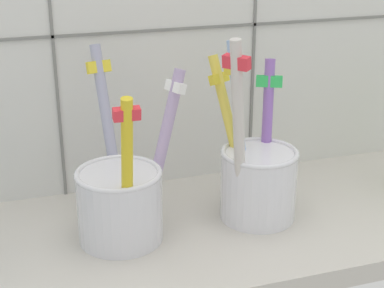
% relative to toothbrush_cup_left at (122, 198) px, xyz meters
% --- Properties ---
extents(counter_slab, '(0.64, 0.22, 0.02)m').
position_rel_toothbrush_cup_left_xyz_m(counter_slab, '(0.07, -0.00, -0.05)').
color(counter_slab, '#BCB7AD').
rests_on(counter_slab, ground).
extents(toothbrush_cup_left, '(0.11, 0.13, 0.17)m').
position_rel_toothbrush_cup_left_xyz_m(toothbrush_cup_left, '(0.00, 0.00, 0.00)').
color(toothbrush_cup_left, silver).
rests_on(toothbrush_cup_left, counter_slab).
extents(toothbrush_cup_right, '(0.09, 0.09, 0.19)m').
position_rel_toothbrush_cup_left_xyz_m(toothbrush_cup_right, '(0.13, -0.00, 0.00)').
color(toothbrush_cup_right, silver).
rests_on(toothbrush_cup_right, counter_slab).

